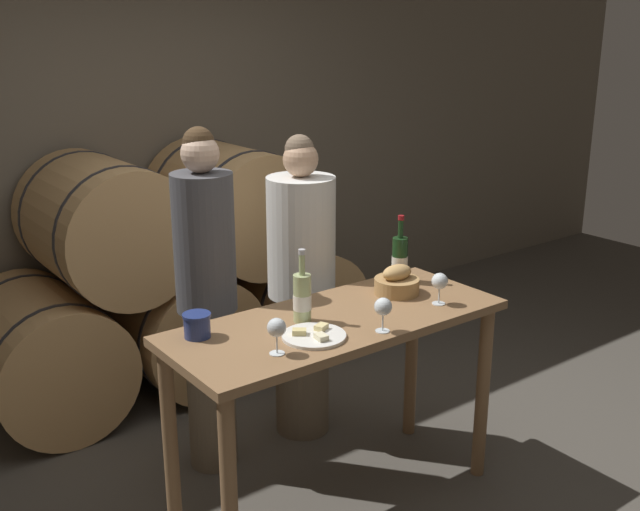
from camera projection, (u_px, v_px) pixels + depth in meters
ground_plane at (336, 500)px, 3.50m from camera, size 10.00×10.00×0.00m
stone_wall_back at (123, 112)px, 4.69m from camera, size 10.00×0.12×3.20m
barrel_stack at (174, 280)px, 4.53m from camera, size 2.37×0.92×1.44m
tasting_table at (337, 349)px, 3.27m from camera, size 1.52×0.61×0.92m
person_left at (207, 300)px, 3.55m from camera, size 0.29×0.29×1.70m
person_right at (302, 289)px, 3.88m from camera, size 0.35×0.35×1.61m
wine_bottle_red at (400, 259)px, 3.65m from camera, size 0.08×0.08×0.33m
wine_bottle_white at (302, 297)px, 3.15m from camera, size 0.08×0.08×0.32m
blue_crock at (197, 324)px, 3.01m from camera, size 0.12×0.12×0.10m
bread_basket at (397, 283)px, 3.50m from camera, size 0.21×0.21×0.14m
cheese_plate at (314, 335)px, 3.02m from camera, size 0.26×0.26×0.04m
wine_glass_far_left at (277, 328)px, 2.84m from camera, size 0.07×0.07×0.15m
wine_glass_left at (383, 308)px, 3.05m from camera, size 0.07×0.07×0.15m
wine_glass_center at (440, 282)px, 3.35m from camera, size 0.07×0.07×0.15m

